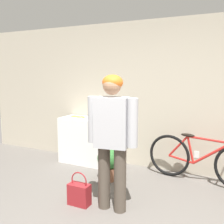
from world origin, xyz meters
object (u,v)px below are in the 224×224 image
object	(u,v)px
bicycle	(202,160)
banana	(78,117)
person	(112,132)
handbag	(79,194)
potted_plant	(108,162)

from	to	relation	value
bicycle	banana	xyz separation A→B (m)	(-2.28, 0.04, 0.51)
person	banana	distance (m)	1.95
banana	handbag	distance (m)	1.88
person	bicycle	xyz separation A→B (m)	(0.90, 1.32, -0.62)
person	potted_plant	distance (m)	1.15
handbag	potted_plant	size ratio (longest dim) A/B	0.83
person	potted_plant	size ratio (longest dim) A/B	3.13
bicycle	potted_plant	xyz separation A→B (m)	(-1.35, -0.52, -0.07)
bicycle	potted_plant	bearing A→B (deg)	-150.45
person	handbag	world-z (taller)	person
person	banana	size ratio (longest dim) A/B	4.83
potted_plant	bicycle	bearing A→B (deg)	21.27
bicycle	potted_plant	world-z (taller)	bicycle
bicycle	handbag	world-z (taller)	bicycle
bicycle	handbag	xyz separation A→B (m)	(-1.32, -1.41, -0.22)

